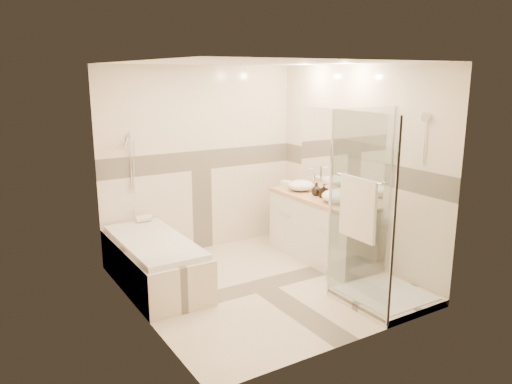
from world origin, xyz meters
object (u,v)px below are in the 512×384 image
vanity (321,228)px  shower_enclosure (375,256)px  vessel_sink_far (338,196)px  amenity_bottle_a (324,191)px  vessel_sink_near (301,185)px  bathtub (154,260)px  amenity_bottle_b (316,189)px

vanity → shower_enclosure: shower_enclosure is taller
vessel_sink_far → shower_enclosure: bearing=-106.2°
vanity → amenity_bottle_a: (-0.02, -0.06, 0.51)m
vessel_sink_near → shower_enclosure: bearing=-99.1°
bathtub → amenity_bottle_b: size_ratio=10.22×
vanity → amenity_bottle_a: size_ratio=8.94×
shower_enclosure → vessel_sink_near: (0.27, 1.70, 0.42)m
vessel_sink_near → amenity_bottle_b: amenity_bottle_b is taller
shower_enclosure → amenity_bottle_a: size_ratio=11.26×
vanity → vessel_sink_far: bearing=-93.4°
bathtub → amenity_bottle_b: 2.23m
bathtub → amenity_bottle_a: amenity_bottle_a is taller
bathtub → vessel_sink_near: vessel_sink_near is taller
amenity_bottle_b → vanity: bearing=-77.9°
vessel_sink_near → vessel_sink_far: vessel_sink_far is taller
vanity → bathtub: bearing=170.8°
vessel_sink_near → amenity_bottle_a: 0.48m
vessel_sink_far → bathtub: bearing=162.2°
amenity_bottle_a → amenity_bottle_b: size_ratio=1.09×
shower_enclosure → vessel_sink_near: size_ratio=5.60×
bathtub → shower_enclosure: (1.86, -1.62, 0.20)m
vanity → amenity_bottle_b: size_ratio=9.74×
vessel_sink_near → amenity_bottle_a: amenity_bottle_a is taller
shower_enclosure → bathtub: bearing=138.9°
shower_enclosure → amenity_bottle_a: bearing=77.3°
vanity → vessel_sink_far: 0.61m
amenity_bottle_b → amenity_bottle_a: bearing=-90.0°
amenity_bottle_a → bathtub: bearing=169.1°
amenity_bottle_a → amenity_bottle_b: bearing=90.0°
shower_enclosure → amenity_bottle_a: (0.27, 1.21, 0.44)m
shower_enclosure → vessel_sink_near: shower_enclosure is taller
shower_enclosure → amenity_bottle_b: (0.27, 1.36, 0.43)m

